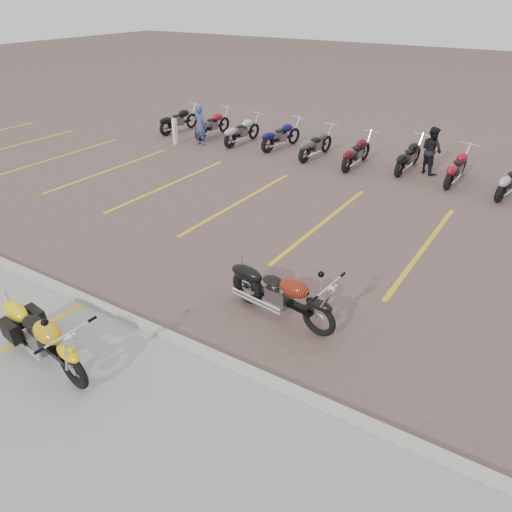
{
  "coord_description": "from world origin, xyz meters",
  "views": [
    {
      "loc": [
        5.06,
        -7.17,
        5.58
      ],
      "look_at": [
        0.25,
        0.31,
        0.75
      ],
      "focal_mm": 35.0,
      "sensor_mm": 36.0,
      "label": 1
    }
  ],
  "objects_px": {
    "person_a": "(200,125)",
    "person_b": "(431,150)",
    "bollard": "(175,132)",
    "flame_cruiser": "(280,295)",
    "yellow_cruiser": "(44,338)"
  },
  "relations": [
    {
      "from": "yellow_cruiser",
      "to": "bollard",
      "type": "height_order",
      "value": "bollard"
    },
    {
      "from": "person_a",
      "to": "bollard",
      "type": "height_order",
      "value": "person_a"
    },
    {
      "from": "person_a",
      "to": "person_b",
      "type": "xyz_separation_m",
      "value": [
        8.57,
        1.46,
        0.02
      ]
    },
    {
      "from": "yellow_cruiser",
      "to": "bollard",
      "type": "distance_m",
      "value": 13.15
    },
    {
      "from": "person_a",
      "to": "person_b",
      "type": "height_order",
      "value": "person_b"
    },
    {
      "from": "person_b",
      "to": "flame_cruiser",
      "type": "bearing_deg",
      "value": 124.04
    },
    {
      "from": "person_a",
      "to": "person_b",
      "type": "relative_size",
      "value": 0.98
    },
    {
      "from": "person_a",
      "to": "bollard",
      "type": "xyz_separation_m",
      "value": [
        -0.93,
        -0.47,
        -0.27
      ]
    },
    {
      "from": "person_b",
      "to": "person_a",
      "type": "bearing_deg",
      "value": 43.72
    },
    {
      "from": "flame_cruiser",
      "to": "person_b",
      "type": "height_order",
      "value": "person_b"
    },
    {
      "from": "yellow_cruiser",
      "to": "person_a",
      "type": "distance_m",
      "value": 13.11
    },
    {
      "from": "yellow_cruiser",
      "to": "bollard",
      "type": "relative_size",
      "value": 2.42
    },
    {
      "from": "person_a",
      "to": "bollard",
      "type": "distance_m",
      "value": 1.07
    },
    {
      "from": "person_a",
      "to": "bollard",
      "type": "bearing_deg",
      "value": 29.45
    },
    {
      "from": "flame_cruiser",
      "to": "person_a",
      "type": "bearing_deg",
      "value": 142.88
    }
  ]
}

